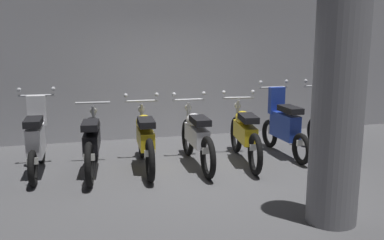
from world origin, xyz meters
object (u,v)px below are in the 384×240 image
object	(u,v)px
motorbike_slot_2	(145,138)
motorbike_slot_0	(36,140)
motorbike_slot_5	(284,126)
support_pillar	(339,86)
motorbike_slot_1	(92,142)
motorbike_slot_3	(197,136)
motorbike_slot_4	(245,133)
motorbike_slot_6	(327,124)

from	to	relation	value
motorbike_slot_2	motorbike_slot_0	bearing A→B (deg)	174.28
motorbike_slot_5	support_pillar	world-z (taller)	support_pillar
motorbike_slot_1	motorbike_slot_3	world-z (taller)	motorbike_slot_3
motorbike_slot_1	motorbike_slot_2	bearing A→B (deg)	-0.52
motorbike_slot_1	motorbike_slot_5	world-z (taller)	motorbike_slot_5
motorbike_slot_0	motorbike_slot_1	bearing A→B (deg)	-10.81
motorbike_slot_0	motorbike_slot_5	size ratio (longest dim) A/B	1.00
motorbike_slot_1	motorbike_slot_5	xyz separation A→B (m)	(3.31, 0.16, 0.04)
motorbike_slot_4	motorbike_slot_5	world-z (taller)	motorbike_slot_5
motorbike_slot_5	support_pillar	distance (m)	3.00
motorbike_slot_0	motorbike_slot_5	xyz separation A→B (m)	(4.14, 0.00, 0.00)
motorbike_slot_1	motorbike_slot_3	bearing A→B (deg)	-2.70
motorbike_slot_2	support_pillar	distance (m)	3.30
motorbike_slot_2	motorbike_slot_6	size ratio (longest dim) A/B	1.16
motorbike_slot_1	motorbike_slot_6	xyz separation A→B (m)	(4.15, 0.12, 0.04)
motorbike_slot_4	motorbike_slot_3	bearing A→B (deg)	179.94
motorbike_slot_2	motorbike_slot_5	size ratio (longest dim) A/B	1.16
motorbike_slot_3	motorbike_slot_5	bearing A→B (deg)	8.16
motorbike_slot_1	motorbike_slot_2	world-z (taller)	motorbike_slot_2
motorbike_slot_2	support_pillar	world-z (taller)	support_pillar
support_pillar	motorbike_slot_2	bearing A→B (deg)	125.05
motorbike_slot_0	motorbike_slot_1	world-z (taller)	motorbike_slot_0
motorbike_slot_6	motorbike_slot_4	bearing A→B (deg)	-173.09
motorbike_slot_3	motorbike_slot_4	world-z (taller)	same
motorbike_slot_4	motorbike_slot_6	bearing A→B (deg)	6.91
motorbike_slot_0	motorbike_slot_3	xyz separation A→B (m)	(2.49, -0.24, -0.04)
motorbike_slot_3	motorbike_slot_6	bearing A→B (deg)	4.59
motorbike_slot_6	support_pillar	bearing A→B (deg)	-119.74
motorbike_slot_6	support_pillar	size ratio (longest dim) A/B	0.53
motorbike_slot_0	motorbike_slot_4	size ratio (longest dim) A/B	0.86
motorbike_slot_3	motorbike_slot_4	distance (m)	0.83
motorbike_slot_3	motorbike_slot_4	xyz separation A→B (m)	(0.83, -0.00, 0.00)
motorbike_slot_3	motorbike_slot_5	size ratio (longest dim) A/B	1.16
motorbike_slot_0	motorbike_slot_3	bearing A→B (deg)	-5.44
motorbike_slot_0	motorbike_slot_3	size ratio (longest dim) A/B	0.86
motorbike_slot_1	motorbike_slot_4	bearing A→B (deg)	-1.81
motorbike_slot_1	motorbike_slot_5	size ratio (longest dim) A/B	1.16
motorbike_slot_1	support_pillar	bearing A→B (deg)	-44.34
motorbike_slot_3	motorbike_slot_6	size ratio (longest dim) A/B	1.16
motorbike_slot_2	motorbike_slot_1	bearing A→B (deg)	179.48
motorbike_slot_2	support_pillar	xyz separation A→B (m)	(1.79, -2.55, 1.10)
motorbike_slot_0	motorbike_slot_4	bearing A→B (deg)	-4.09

